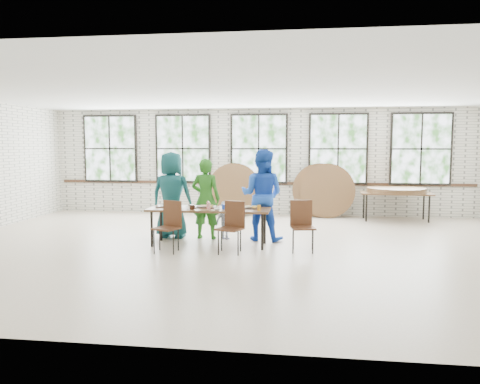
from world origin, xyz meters
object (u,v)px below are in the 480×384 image
Objects in this scene: dining_table at (209,211)px; chair_near_left at (169,222)px; chair_near_right at (232,222)px; storage_table at (396,195)px.

chair_near_left is (-0.62, -0.64, -0.13)m from dining_table.
dining_table is 2.53× the size of chair_near_right.
dining_table is 0.90m from chair_near_left.
chair_near_left is 6.49m from storage_table.
dining_table is 0.78m from chair_near_right.
dining_table is at bearing -136.42° from storage_table.
chair_near_left is at bearing -135.71° from storage_table.
chair_near_right is at bearing 28.09° from chair_near_left.
chair_near_left is at bearing -154.13° from chair_near_right.
dining_table is 2.53× the size of chair_near_left.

